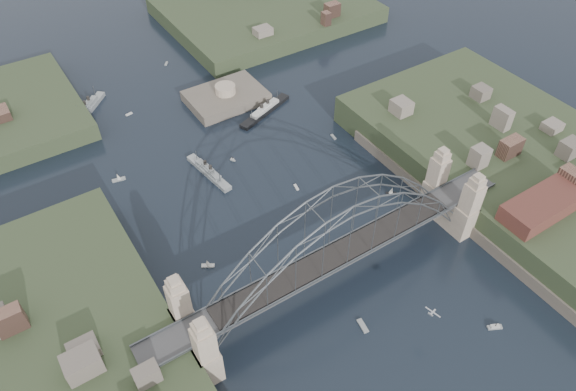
{
  "coord_description": "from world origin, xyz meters",
  "views": [
    {
      "loc": [
        -44.97,
        -51.26,
        90.82
      ],
      "look_at": [
        0.0,
        18.0,
        10.0
      ],
      "focal_mm": 33.38,
      "sensor_mm": 36.0,
      "label": 1
    }
  ],
  "objects_px": {
    "naval_cruiser_far": "(89,108)",
    "fort_island": "(227,102)",
    "ocean_liner": "(265,111)",
    "naval_cruiser_near": "(209,172)",
    "wharf_shed": "(544,205)",
    "bridge": "(339,242)"
  },
  "relations": [
    {
      "from": "naval_cruiser_near",
      "to": "ocean_liner",
      "type": "distance_m",
      "value": 29.74
    },
    {
      "from": "fort_island",
      "to": "ocean_liner",
      "type": "height_order",
      "value": "fort_island"
    },
    {
      "from": "bridge",
      "to": "ocean_liner",
      "type": "distance_m",
      "value": 62.84
    },
    {
      "from": "naval_cruiser_near",
      "to": "bridge",
      "type": "bearing_deg",
      "value": -80.87
    },
    {
      "from": "fort_island",
      "to": "naval_cruiser_near",
      "type": "xyz_separation_m",
      "value": [
        -19.06,
        -26.08,
        1.12
      ]
    },
    {
      "from": "bridge",
      "to": "fort_island",
      "type": "height_order",
      "value": "bridge"
    },
    {
      "from": "wharf_shed",
      "to": "naval_cruiser_near",
      "type": "xyz_separation_m",
      "value": [
        -51.06,
        57.92,
        -9.23
      ]
    },
    {
      "from": "wharf_shed",
      "to": "ocean_liner",
      "type": "bearing_deg",
      "value": 109.18
    },
    {
      "from": "fort_island",
      "to": "bridge",
      "type": "bearing_deg",
      "value": -99.73
    },
    {
      "from": "bridge",
      "to": "naval_cruiser_near",
      "type": "distance_m",
      "value": 45.96
    },
    {
      "from": "naval_cruiser_far",
      "to": "ocean_liner",
      "type": "xyz_separation_m",
      "value": [
        42.23,
        -28.52,
        -0.12
      ]
    },
    {
      "from": "naval_cruiser_far",
      "to": "ocean_liner",
      "type": "relative_size",
      "value": 0.69
    },
    {
      "from": "naval_cruiser_near",
      "to": "ocean_liner",
      "type": "bearing_deg",
      "value": 30.2
    },
    {
      "from": "fort_island",
      "to": "naval_cruiser_far",
      "type": "height_order",
      "value": "fort_island"
    },
    {
      "from": "fort_island",
      "to": "naval_cruiser_near",
      "type": "relative_size",
      "value": 1.31
    },
    {
      "from": "fort_island",
      "to": "naval_cruiser_near",
      "type": "distance_m",
      "value": 32.32
    },
    {
      "from": "naval_cruiser_far",
      "to": "fort_island",
      "type": "bearing_deg",
      "value": -26.05
    },
    {
      "from": "naval_cruiser_far",
      "to": "naval_cruiser_near",
      "type": "bearing_deg",
      "value": -69.19
    },
    {
      "from": "naval_cruiser_far",
      "to": "wharf_shed",
      "type": "bearing_deg",
      "value": -56.31
    },
    {
      "from": "fort_island",
      "to": "ocean_liner",
      "type": "relative_size",
      "value": 1.14
    },
    {
      "from": "naval_cruiser_near",
      "to": "naval_cruiser_far",
      "type": "bearing_deg",
      "value": 110.81
    },
    {
      "from": "naval_cruiser_near",
      "to": "naval_cruiser_far",
      "type": "distance_m",
      "value": 46.51
    }
  ]
}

